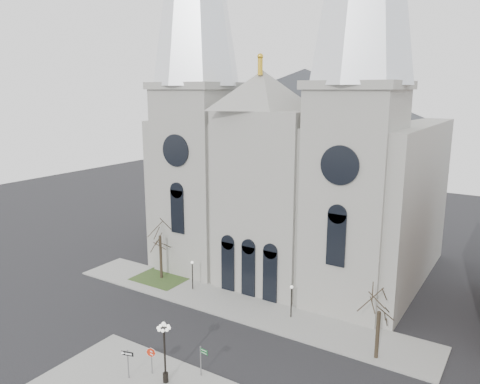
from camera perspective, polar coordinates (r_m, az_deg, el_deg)
The scene contains 12 objects.
ground at distance 41.61m, azimuth -9.26°, elevation -19.08°, with size 160.00×160.00×0.00m, color black.
sidewalk_far at distance 49.22m, azimuth -0.49°, elevation -13.55°, with size 40.00×6.00×0.14m, color gray.
grass_patch at distance 56.12m, azimuth -9.54°, elevation -10.32°, with size 6.00×5.00×0.18m, color #2B421C.
cathedral at distance 54.65m, azimuth 6.35°, elevation 9.05°, with size 33.00×26.66×54.00m.
tree_left at distance 54.25m, azimuth -9.74°, elevation -4.96°, with size 3.20×3.20×7.50m.
tree_right at distance 40.11m, azimuth 16.62°, elevation -13.47°, with size 3.20×3.20×6.00m.
ped_lamp_left at distance 51.90m, azimuth -5.83°, elevation -9.47°, with size 0.32×0.32×3.26m.
ped_lamp_right at distance 45.98m, azimuth 6.29°, elevation -12.47°, with size 0.32×0.32×3.26m.
stop_sign at distance 38.54m, azimuth -10.75°, elevation -18.92°, with size 0.79×0.08×2.19m.
globe_lamp at distance 36.65m, azimuth -9.20°, elevation -17.89°, with size 1.27×1.27×4.92m.
one_way_sign at distance 38.44m, azimuth -13.51°, elevation -19.20°, with size 0.99×0.31×2.32m.
street_name_sign at distance 37.87m, azimuth -4.71°, elevation -19.62°, with size 0.78×0.13×2.44m.
Camera 1 is at (24.15, -26.07, 21.65)m, focal length 35.00 mm.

